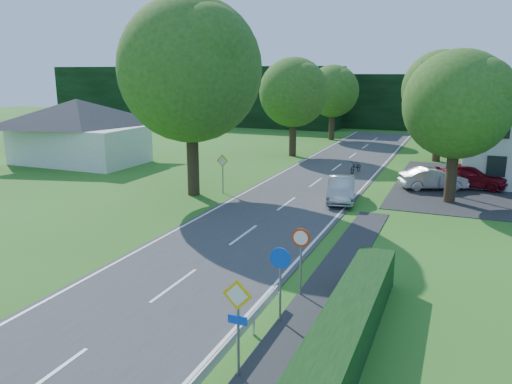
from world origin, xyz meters
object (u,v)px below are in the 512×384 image
at_px(streetlight, 449,121).
at_px(parked_car_red, 469,176).
at_px(motorcycle, 356,167).
at_px(moving_car, 341,189).
at_px(parasol, 477,165).
at_px(parked_car_silver_a, 433,179).

bearing_deg(streetlight, parked_car_red, 58.47).
height_order(streetlight, motorcycle, streetlight).
bearing_deg(streetlight, moving_car, -141.92).
bearing_deg(moving_car, parasol, 39.51).
bearing_deg(streetlight, motorcycle, 144.57).
distance_m(parked_car_red, parked_car_silver_a, 2.51).
height_order(moving_car, parasol, parasol).
bearing_deg(parked_car_silver_a, motorcycle, 34.35).
xyz_separation_m(streetlight, moving_car, (-5.36, -4.20, -3.72)).
height_order(streetlight, parked_car_silver_a, streetlight).
xyz_separation_m(streetlight, motorcycle, (-6.26, 4.45, -3.99)).
relative_size(parked_car_silver_a, parasol, 1.72).
height_order(moving_car, parked_car_red, parked_car_red).
bearing_deg(parasol, parked_car_red, -100.98).
height_order(streetlight, moving_car, streetlight).
bearing_deg(motorcycle, parked_car_silver_a, -18.96).
distance_m(motorcycle, parked_car_red, 8.00).
xyz_separation_m(moving_car, motorcycle, (-0.90, 8.66, -0.27)).
bearing_deg(motorcycle, parked_car_red, -2.49).
height_order(parked_car_red, parked_car_silver_a, parked_car_red).
xyz_separation_m(moving_car, parked_car_silver_a, (4.72, 5.20, -0.02)).
height_order(moving_car, motorcycle, moving_car).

